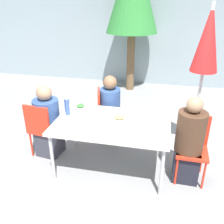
% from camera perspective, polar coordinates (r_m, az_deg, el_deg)
% --- Properties ---
extents(ground_plane, '(24.00, 24.00, 0.00)m').
position_cam_1_polar(ground_plane, '(3.75, 0.00, -12.22)').
color(ground_plane, gray).
extents(building_facade, '(10.00, 0.20, 3.00)m').
position_cam_1_polar(building_facade, '(6.97, 7.48, 18.67)').
color(building_facade, '#89999E').
rests_on(building_facade, ground).
extents(dining_table, '(1.54, 0.99, 0.73)m').
position_cam_1_polar(dining_table, '(3.38, 0.00, -3.06)').
color(dining_table, silver).
rests_on(dining_table, ground).
extents(chair_left, '(0.45, 0.45, 0.87)m').
position_cam_1_polar(chair_left, '(3.85, -15.73, -3.09)').
color(chair_left, red).
rests_on(chair_left, ground).
extents(person_left, '(0.38, 0.38, 1.13)m').
position_cam_1_polar(person_left, '(3.88, -14.48, -2.55)').
color(person_left, '#383842').
rests_on(person_left, ground).
extents(chair_right, '(0.41, 0.41, 0.87)m').
position_cam_1_polar(chair_right, '(3.47, 17.88, -6.75)').
color(chair_right, red).
rests_on(chair_right, ground).
extents(person_right, '(0.36, 0.36, 1.19)m').
position_cam_1_polar(person_right, '(3.37, 17.18, -6.77)').
color(person_right, black).
rests_on(person_right, ground).
extents(chair_far, '(0.49, 0.49, 0.87)m').
position_cam_1_polar(chair_far, '(4.18, -1.57, 0.25)').
color(chair_far, red).
rests_on(chair_far, ground).
extents(person_far, '(0.37, 0.37, 1.14)m').
position_cam_1_polar(person_far, '(4.13, -0.45, 0.34)').
color(person_far, '#473D33').
rests_on(person_far, ground).
extents(closed_umbrella, '(0.37, 0.37, 2.21)m').
position_cam_1_polar(closed_umbrella, '(3.71, 20.87, 13.95)').
color(closed_umbrella, '#333333').
rests_on(closed_umbrella, ground).
extents(plate_0, '(0.21, 0.21, 0.06)m').
position_cam_1_polar(plate_0, '(3.79, -7.22, 1.24)').
color(plate_0, white).
rests_on(plate_0, dining_table).
extents(plate_1, '(0.25, 0.25, 0.07)m').
position_cam_1_polar(plate_1, '(3.41, 1.79, -1.37)').
color(plate_1, white).
rests_on(plate_1, dining_table).
extents(bottle, '(0.07, 0.07, 0.26)m').
position_cam_1_polar(bottle, '(3.56, -10.21, 1.22)').
color(bottle, '#334C8E').
rests_on(bottle, dining_table).
extents(drinking_cup, '(0.08, 0.08, 0.09)m').
position_cam_1_polar(drinking_cup, '(3.51, -7.82, -0.43)').
color(drinking_cup, silver).
rests_on(drinking_cup, dining_table).
extents(salad_bowl, '(0.17, 0.17, 0.05)m').
position_cam_1_polar(salad_bowl, '(3.56, -1.44, -0.17)').
color(salad_bowl, white).
rests_on(salad_bowl, dining_table).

